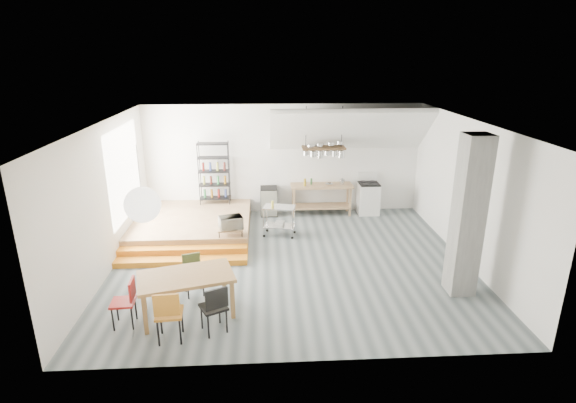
{
  "coord_description": "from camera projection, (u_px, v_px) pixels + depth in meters",
  "views": [
    {
      "loc": [
        -0.61,
        -9.34,
        4.61
      ],
      "look_at": [
        -0.02,
        0.8,
        1.2
      ],
      "focal_mm": 28.0,
      "sensor_mm": 36.0,
      "label": 1
    }
  ],
  "objects": [
    {
      "name": "concrete_column",
      "position": [
        468.0,
        217.0,
        8.59
      ],
      "size": [
        0.5,
        0.5,
        3.2
      ],
      "primitive_type": "cube",
      "color": "slate",
      "rests_on": "ground"
    },
    {
      "name": "pot_rack",
      "position": [
        325.0,
        150.0,
        12.54
      ],
      "size": [
        1.2,
        0.5,
        1.43
      ],
      "color": "#3E2A18",
      "rests_on": "ceiling"
    },
    {
      "name": "chair_mustard",
      "position": [
        168.0,
        312.0,
        7.32
      ],
      "size": [
        0.47,
        0.47,
        0.96
      ],
      "rotation": [
        0.0,
        0.0,
        3.22
      ],
      "color": "#B8711F",
      "rests_on": "ground"
    },
    {
      "name": "kitchen_counter",
      "position": [
        321.0,
        194.0,
        13.18
      ],
      "size": [
        1.8,
        0.6,
        0.91
      ],
      "color": "#8B6645",
      "rests_on": "ground"
    },
    {
      "name": "step_lower",
      "position": [
        181.0,
        261.0,
        10.22
      ],
      "size": [
        3.0,
        0.35,
        0.13
      ],
      "primitive_type": "cube",
      "color": "orange",
      "rests_on": "ground"
    },
    {
      "name": "wire_shelving",
      "position": [
        214.0,
        172.0,
        12.83
      ],
      "size": [
        0.88,
        0.38,
        1.8
      ],
      "color": "black",
      "rests_on": "platform"
    },
    {
      "name": "floor",
      "position": [
        291.0,
        262.0,
        10.34
      ],
      "size": [
        8.0,
        8.0,
        0.0
      ],
      "primitive_type": "plane",
      "color": "#4D575A",
      "rests_on": "ground"
    },
    {
      "name": "rolling_cart",
      "position": [
        279.0,
        217.0,
        11.67
      ],
      "size": [
        0.88,
        0.62,
        0.8
      ],
      "rotation": [
        0.0,
        0.0,
        -0.23
      ],
      "color": "silver",
      "rests_on": "ground"
    },
    {
      "name": "mini_fridge",
      "position": [
        269.0,
        201.0,
        13.21
      ],
      "size": [
        0.49,
        0.49,
        0.84
      ],
      "primitive_type": "cube",
      "color": "black",
      "rests_on": "ground"
    },
    {
      "name": "window_pane",
      "position": [
        125.0,
        172.0,
        10.96
      ],
      "size": [
        0.02,
        2.5,
        2.2
      ],
      "primitive_type": "cube",
      "color": "white",
      "rests_on": "wall_left"
    },
    {
      "name": "stove",
      "position": [
        368.0,
        198.0,
        13.31
      ],
      "size": [
        0.6,
        0.6,
        1.18
      ],
      "color": "white",
      "rests_on": "ground"
    },
    {
      "name": "ceiling",
      "position": [
        291.0,
        123.0,
        9.32
      ],
      "size": [
        8.0,
        7.0,
        0.02
      ],
      "primitive_type": "cube",
      "color": "white",
      "rests_on": "wall_back"
    },
    {
      "name": "paper_lantern",
      "position": [
        143.0,
        205.0,
        7.42
      ],
      "size": [
        0.6,
        0.6,
        0.6
      ],
      "primitive_type": "sphere",
      "color": "white",
      "rests_on": "ceiling"
    },
    {
      "name": "microwave_shelf",
      "position": [
        231.0,
        229.0,
        10.79
      ],
      "size": [
        0.6,
        0.4,
        0.16
      ],
      "color": "#8B6645",
      "rests_on": "platform"
    },
    {
      "name": "wall_back",
      "position": [
        283.0,
        159.0,
        13.14
      ],
      "size": [
        8.0,
        0.04,
        3.2
      ],
      "primitive_type": "cube",
      "color": "silver",
      "rests_on": "ground"
    },
    {
      "name": "platform",
      "position": [
        193.0,
        224.0,
        12.03
      ],
      "size": [
        3.0,
        3.0,
        0.4
      ],
      "primitive_type": "cube",
      "color": "#8B6645",
      "rests_on": "ground"
    },
    {
      "name": "microwave",
      "position": [
        231.0,
        222.0,
        10.74
      ],
      "size": [
        0.63,
        0.51,
        0.3
      ],
      "primitive_type": "imported",
      "rotation": [
        0.0,
        0.0,
        0.3
      ],
      "color": "beige",
      "rests_on": "microwave_shelf"
    },
    {
      "name": "wall_left",
      "position": [
        105.0,
        199.0,
        9.61
      ],
      "size": [
        0.04,
        7.0,
        3.2
      ],
      "primitive_type": "cube",
      "color": "silver",
      "rests_on": "ground"
    },
    {
      "name": "chair_olive",
      "position": [
        193.0,
        271.0,
        8.88
      ],
      "size": [
        0.47,
        0.47,
        0.82
      ],
      "rotation": [
        0.0,
        0.0,
        0.32
      ],
      "color": "#4F5B2B",
      "rests_on": "ground"
    },
    {
      "name": "chair_red",
      "position": [
        127.0,
        298.0,
        7.81
      ],
      "size": [
        0.43,
        0.43,
        0.88
      ],
      "rotation": [
        0.0,
        0.0,
        -1.5
      ],
      "color": "#AB1B18",
      "rests_on": "ground"
    },
    {
      "name": "step_upper",
      "position": [
        184.0,
        252.0,
        10.53
      ],
      "size": [
        3.0,
        0.35,
        0.27
      ],
      "primitive_type": "cube",
      "color": "orange",
      "rests_on": "ground"
    },
    {
      "name": "chair_black",
      "position": [
        215.0,
        305.0,
        7.57
      ],
      "size": [
        0.55,
        0.55,
        0.9
      ],
      "rotation": [
        0.0,
        0.0,
        3.61
      ],
      "color": "black",
      "rests_on": "ground"
    },
    {
      "name": "dining_table",
      "position": [
        186.0,
        279.0,
        8.08
      ],
      "size": [
        1.86,
        1.35,
        0.8
      ],
      "rotation": [
        0.0,
        0.0,
        0.27
      ],
      "color": "olive",
      "rests_on": "ground"
    },
    {
      "name": "wall_right",
      "position": [
        469.0,
        193.0,
        10.05
      ],
      "size": [
        0.04,
        7.0,
        3.2
      ],
      "primitive_type": "cube",
      "color": "silver",
      "rests_on": "ground"
    },
    {
      "name": "slope_ceiling",
      "position": [
        349.0,
        130.0,
        12.37
      ],
      "size": [
        4.4,
        1.44,
        1.32
      ],
      "primitive_type": "cube",
      "rotation": [
        -0.73,
        0.0,
        0.0
      ],
      "color": "white",
      "rests_on": "wall_back"
    },
    {
      "name": "bowl",
      "position": [
        329.0,
        184.0,
        13.04
      ],
      "size": [
        0.24,
        0.24,
        0.05
      ],
      "primitive_type": "imported",
      "rotation": [
        0.0,
        0.0,
        0.12
      ],
      "color": "silver",
      "rests_on": "kitchen_counter"
    }
  ]
}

